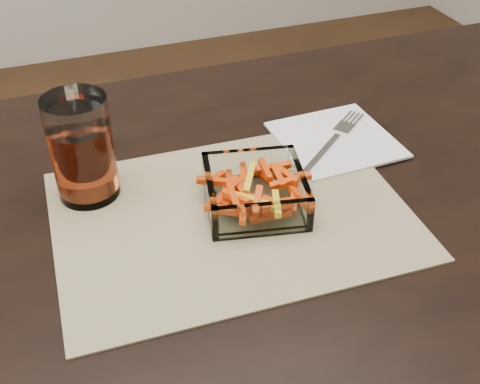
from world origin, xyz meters
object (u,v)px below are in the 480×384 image
Objects in this scene: glass_bowl at (255,193)px; dining_table at (230,278)px; fork at (335,138)px; tumbler at (83,152)px.

dining_table is at bearing -146.74° from glass_bowl.
glass_bowl is 0.20m from fork.
glass_bowl is 0.23m from tumbler.
fork is at bearing 31.00° from glass_bowl.
glass_bowl reaches higher than fork.
dining_table is 0.27m from fork.
dining_table is at bearing -41.00° from tumbler.
glass_bowl is 0.93× the size of fork.
glass_bowl is at bearing -27.44° from tumbler.
tumbler is 0.37m from fork.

